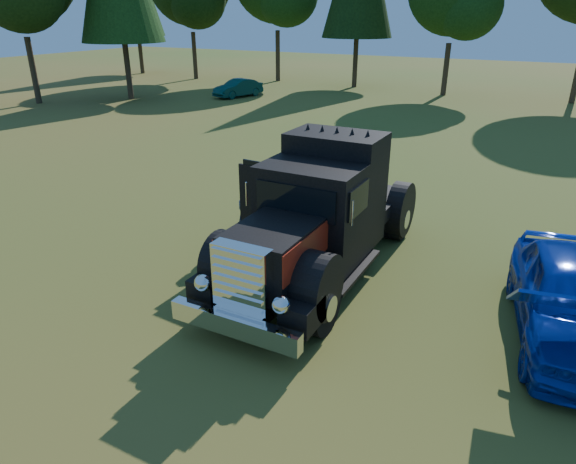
{
  "coord_description": "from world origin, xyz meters",
  "views": [
    {
      "loc": [
        3.61,
        -7.96,
        5.44
      ],
      "look_at": [
        -0.89,
        0.52,
        1.28
      ],
      "focal_mm": 32.0,
      "sensor_mm": 36.0,
      "label": 1
    }
  ],
  "objects_px": {
    "diamond_t_truck": "(318,220)",
    "distant_teal_car": "(238,88)",
    "spectator_far": "(253,202)",
    "spectator_near": "(262,226)",
    "hotrod_coupe": "(573,299)"
  },
  "relations": [
    {
      "from": "hotrod_coupe",
      "to": "distant_teal_car",
      "type": "relative_size",
      "value": 1.38
    },
    {
      "from": "diamond_t_truck",
      "to": "spectator_far",
      "type": "bearing_deg",
      "value": 156.64
    },
    {
      "from": "spectator_near",
      "to": "spectator_far",
      "type": "distance_m",
      "value": 1.32
    },
    {
      "from": "hotrod_coupe",
      "to": "spectator_near",
      "type": "height_order",
      "value": "hotrod_coupe"
    },
    {
      "from": "hotrod_coupe",
      "to": "spectator_near",
      "type": "relative_size",
      "value": 2.79
    },
    {
      "from": "diamond_t_truck",
      "to": "spectator_far",
      "type": "distance_m",
      "value": 2.45
    },
    {
      "from": "hotrod_coupe",
      "to": "spectator_far",
      "type": "height_order",
      "value": "spectator_far"
    },
    {
      "from": "spectator_near",
      "to": "spectator_far",
      "type": "relative_size",
      "value": 0.88
    },
    {
      "from": "diamond_t_truck",
      "to": "distant_teal_car",
      "type": "height_order",
      "value": "diamond_t_truck"
    },
    {
      "from": "diamond_t_truck",
      "to": "distant_teal_car",
      "type": "xyz_separation_m",
      "value": [
        -15.57,
        20.74,
        -0.7
      ]
    },
    {
      "from": "spectator_near",
      "to": "distant_teal_car",
      "type": "bearing_deg",
      "value": 69.16
    },
    {
      "from": "diamond_t_truck",
      "to": "distant_teal_car",
      "type": "distance_m",
      "value": 25.94
    },
    {
      "from": "spectator_far",
      "to": "distant_teal_car",
      "type": "bearing_deg",
      "value": 62.28
    },
    {
      "from": "diamond_t_truck",
      "to": "spectator_far",
      "type": "xyz_separation_m",
      "value": [
        -2.24,
        0.97,
        -0.28
      ]
    },
    {
      "from": "spectator_near",
      "to": "distant_teal_car",
      "type": "xyz_separation_m",
      "value": [
        -14.17,
        20.78,
        -0.29
      ]
    }
  ]
}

